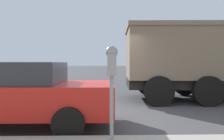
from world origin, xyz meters
name	(u,v)px	position (x,y,z in m)	size (l,w,h in m)	color
ground_plane	(103,115)	(0.00, 0.00, 0.00)	(220.00, 220.00, 0.00)	#424244
parking_meter	(112,69)	(-2.69, -0.17, 1.38)	(0.21, 0.19, 1.58)	gray
car_red	(11,92)	(-1.01, 2.13, 0.79)	(2.08, 4.69, 1.49)	#B21E19
dump_truck	(208,59)	(2.52, -4.16, 1.66)	(3.15, 6.88, 2.92)	black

